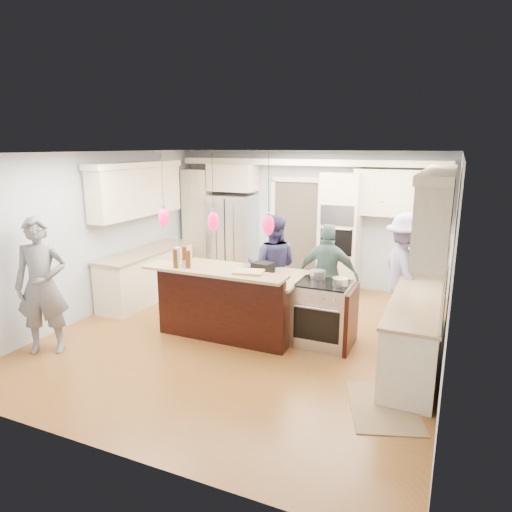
{
  "coord_description": "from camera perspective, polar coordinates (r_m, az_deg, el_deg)",
  "views": [
    {
      "loc": [
        2.72,
        -5.85,
        2.79
      ],
      "look_at": [
        0.0,
        0.35,
        1.15
      ],
      "focal_mm": 32.0,
      "sensor_mm": 36.0,
      "label": 1
    }
  ],
  "objects": [
    {
      "name": "drink_can",
      "position": [
        6.46,
        -8.91,
        -1.01
      ],
      "size": [
        0.07,
        0.07,
        0.11
      ],
      "primitive_type": "cylinder",
      "rotation": [
        0.0,
        0.0,
        0.11
      ],
      "color": "#B7B7BC",
      "rests_on": "kitchen_island"
    },
    {
      "name": "beer_bottle_c",
      "position": [
        6.44,
        -8.45,
        -0.42
      ],
      "size": [
        0.08,
        0.08,
        0.25
      ],
      "primitive_type": "cylinder",
      "rotation": [
        0.0,
        0.0,
        -0.37
      ],
      "color": "#4E2A0E",
      "rests_on": "kitchen_island"
    },
    {
      "name": "pot_small",
      "position": [
        6.37,
        10.48,
        -3.18
      ],
      "size": [
        0.21,
        0.21,
        0.11
      ],
      "primitive_type": "cylinder",
      "color": "#B7B7BC",
      "rests_on": "island_range"
    },
    {
      "name": "person_far_left",
      "position": [
        7.45,
        2.07,
        -1.38
      ],
      "size": [
        0.98,
        0.85,
        1.72
      ],
      "primitive_type": "imported",
      "rotation": [
        0.0,
        0.0,
        3.4
      ],
      "color": "#2B2B53",
      "rests_on": "ground"
    },
    {
      "name": "room_shell",
      "position": [
        6.52,
        -1.24,
        5.05
      ],
      "size": [
        5.54,
        6.04,
        2.72
      ],
      "color": "#B2BCC6",
      "rests_on": "ground"
    },
    {
      "name": "beer_bottle_b",
      "position": [
        6.47,
        -10.06,
        -0.31
      ],
      "size": [
        0.07,
        0.07,
        0.27
      ],
      "primitive_type": "cylinder",
      "rotation": [
        0.0,
        0.0,
        -0.06
      ],
      "color": "#4E2A0E",
      "rests_on": "kitchen_island"
    },
    {
      "name": "back_upper_cabinets",
      "position": [
        9.35,
        1.76,
        6.74
      ],
      "size": [
        5.3,
        0.61,
        2.54
      ],
      "color": "beige",
      "rests_on": "ground"
    },
    {
      "name": "cutting_board",
      "position": [
        6.15,
        -0.93,
        -1.99
      ],
      "size": [
        0.44,
        0.34,
        0.03
      ],
      "primitive_type": "cube",
      "rotation": [
        0.0,
        0.0,
        0.18
      ],
      "color": "tan",
      "rests_on": "kitchen_island"
    },
    {
      "name": "kitchen_island",
      "position": [
        7.01,
        -2.78,
        -5.59
      ],
      "size": [
        2.1,
        1.46,
        1.12
      ],
      "color": "black",
      "rests_on": "ground"
    },
    {
      "name": "beer_bottle_a",
      "position": [
        6.58,
        -8.94,
        -0.02
      ],
      "size": [
        0.07,
        0.07,
        0.27
      ],
      "primitive_type": "cylinder",
      "rotation": [
        0.0,
        0.0,
        -0.09
      ],
      "color": "#4E2A0E",
      "rests_on": "kitchen_island"
    },
    {
      "name": "island_range",
      "position": [
        6.62,
        8.6,
        -7.18
      ],
      "size": [
        0.82,
        0.71,
        0.92
      ],
      "color": "#B7B7BC",
      "rests_on": "ground"
    },
    {
      "name": "person_bar_end",
      "position": [
        6.82,
        -25.19,
        -3.39
      ],
      "size": [
        0.83,
        0.74,
        1.9
      ],
      "primitive_type": "imported",
      "rotation": [
        0.0,
        0.0,
        0.53
      ],
      "color": "slate",
      "rests_on": "ground"
    },
    {
      "name": "left_cabinets",
      "position": [
        8.59,
        -13.86,
        1.58
      ],
      "size": [
        0.64,
        2.3,
        2.51
      ],
      "color": "beige",
      "rests_on": "ground"
    },
    {
      "name": "person_far_right",
      "position": [
        7.19,
        8.94,
        -2.48
      ],
      "size": [
        0.98,
        0.46,
        1.63
      ],
      "primitive_type": "imported",
      "rotation": [
        0.0,
        0.0,
        3.21
      ],
      "color": "#4B6A67",
      "rests_on": "ground"
    },
    {
      "name": "ground_plane",
      "position": [
        7.03,
        -1.16,
        -9.78
      ],
      "size": [
        6.0,
        6.0,
        0.0
      ],
      "primitive_type": "plane",
      "color": "olive",
      "rests_on": "ground"
    },
    {
      "name": "water_bottle",
      "position": [
        6.6,
        -9.74,
        -0.03
      ],
      "size": [
        0.08,
        0.08,
        0.27
      ],
      "primitive_type": "cylinder",
      "rotation": [
        0.0,
        0.0,
        0.31
      ],
      "color": "silver",
      "rests_on": "kitchen_island"
    },
    {
      "name": "pendant_lights",
      "position": [
        6.19,
        -5.34,
        4.39
      ],
      "size": [
        1.75,
        0.15,
        1.03
      ],
      "color": "black",
      "rests_on": "ground"
    },
    {
      "name": "refrigerator",
      "position": [
        9.69,
        -2.96,
        2.36
      ],
      "size": [
        0.9,
        0.7,
        1.8
      ],
      "primitive_type": "cube",
      "color": "#B7B7BC",
      "rests_on": "ground"
    },
    {
      "name": "oven_column",
      "position": [
        8.89,
        10.49,
        2.78
      ],
      "size": [
        0.72,
        0.69,
        2.3
      ],
      "color": "beige",
      "rests_on": "ground"
    },
    {
      "name": "person_range_side",
      "position": [
        7.31,
        18.15,
        -1.95
      ],
      "size": [
        1.13,
        1.36,
        1.83
      ],
      "primitive_type": "imported",
      "rotation": [
        0.0,
        0.0,
        2.02
      ],
      "color": "#8A7DA9",
      "rests_on": "ground"
    },
    {
      "name": "pot_large",
      "position": [
        6.63,
        7.75,
        -2.32
      ],
      "size": [
        0.22,
        0.22,
        0.13
      ],
      "primitive_type": "cylinder",
      "color": "#B7B7BC",
      "rests_on": "island_range"
    },
    {
      "name": "right_counter_run",
      "position": [
        6.39,
        20.34,
        -3.0
      ],
      "size": [
        0.64,
        3.1,
        2.51
      ],
      "color": "beige",
      "rests_on": "ground"
    },
    {
      "name": "floor_rug",
      "position": [
        5.45,
        15.64,
        -17.68
      ],
      "size": [
        1.01,
        1.22,
        0.01
      ],
      "primitive_type": "cube",
      "rotation": [
        0.0,
        0.0,
        0.32
      ],
      "color": "#8C704C",
      "rests_on": "ground"
    }
  ]
}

